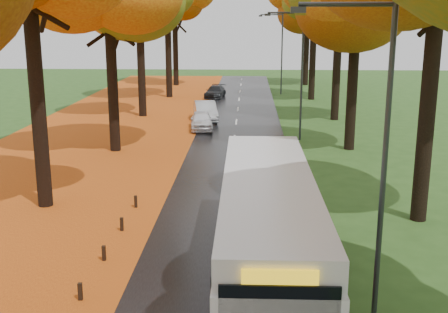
# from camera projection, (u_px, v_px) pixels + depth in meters

# --- Properties ---
(road) EXTENTS (6.50, 90.00, 0.04)m
(road) POSITION_uv_depth(u_px,v_px,m) (232.00, 158.00, 31.26)
(road) COLOR black
(road) RESTS_ON ground
(centre_line) EXTENTS (0.12, 90.00, 0.01)m
(centre_line) POSITION_uv_depth(u_px,v_px,m) (232.00, 157.00, 31.26)
(centre_line) COLOR silver
(centre_line) RESTS_ON road
(leaf_verge) EXTENTS (12.00, 90.00, 0.02)m
(leaf_verge) POSITION_uv_depth(u_px,v_px,m) (73.00, 156.00, 31.64)
(leaf_verge) COLOR maroon
(leaf_verge) RESTS_ON ground
(leaf_drift) EXTENTS (0.90, 90.00, 0.01)m
(leaf_drift) POSITION_uv_depth(u_px,v_px,m) (178.00, 157.00, 31.38)
(leaf_drift) COLOR orange
(leaf_drift) RESTS_ON road
(streetlamp_near) EXTENTS (2.45, 0.18, 8.00)m
(streetlamp_near) POSITION_uv_depth(u_px,v_px,m) (375.00, 141.00, 13.48)
(streetlamp_near) COLOR #333538
(streetlamp_near) RESTS_ON ground
(streetlamp_mid) EXTENTS (2.45, 0.18, 8.00)m
(streetlamp_mid) POSITION_uv_depth(u_px,v_px,m) (298.00, 66.00, 34.81)
(streetlamp_mid) COLOR #333538
(streetlamp_mid) RESTS_ON ground
(streetlamp_far) EXTENTS (2.45, 0.18, 8.00)m
(streetlamp_far) POSITION_uv_depth(u_px,v_px,m) (279.00, 47.00, 56.15)
(streetlamp_far) COLOR #333538
(streetlamp_far) RESTS_ON ground
(bus) EXTENTS (2.77, 11.76, 3.09)m
(bus) POSITION_uv_depth(u_px,v_px,m) (268.00, 225.00, 16.53)
(bus) COLOR #570D1B
(bus) RESTS_ON road
(car_white) EXTENTS (1.86, 3.83, 1.26)m
(car_white) POSITION_uv_depth(u_px,v_px,m) (202.00, 120.00, 38.93)
(car_white) COLOR white
(car_white) RESTS_ON road
(car_silver) EXTENTS (2.26, 4.57, 1.44)m
(car_silver) POSITION_uv_depth(u_px,v_px,m) (205.00, 111.00, 42.30)
(car_silver) COLOR #AFB2B7
(car_silver) RESTS_ON road
(car_dark) EXTENTS (2.15, 4.11, 1.14)m
(car_dark) POSITION_uv_depth(u_px,v_px,m) (215.00, 92.00, 54.54)
(car_dark) COLOR black
(car_dark) RESTS_ON road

